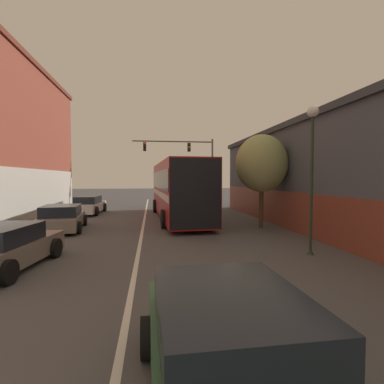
{
  "coord_description": "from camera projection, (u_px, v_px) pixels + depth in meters",
  "views": [
    {
      "loc": [
        0.49,
        1.54,
        2.64
      ],
      "look_at": [
        2.72,
        18.12,
        1.87
      ],
      "focal_mm": 28.0,
      "sensor_mm": 36.0,
      "label": 1
    }
  ],
  "objects": [
    {
      "name": "lane_center_line",
      "position": [
        142.0,
        230.0,
        15.2
      ],
      "size": [
        0.14,
        45.67,
        0.01
      ],
      "color": "silver",
      "rests_on": "ground_plane"
    },
    {
      "name": "bus",
      "position": [
        178.0,
        188.0,
        19.52
      ],
      "size": [
        3.24,
        12.2,
        3.63
      ],
      "rotation": [
        0.0,
        0.0,
        1.62
      ],
      "color": "maroon",
      "rests_on": "ground_plane"
    },
    {
      "name": "hatchback_foreground",
      "position": [
        235.0,
        361.0,
        3.27
      ],
      "size": [
        2.16,
        4.35,
        1.33
      ],
      "rotation": [
        0.0,
        0.0,
        1.59
      ],
      "color": "#285633",
      "rests_on": "ground_plane"
    },
    {
      "name": "parked_car_left_near",
      "position": [
        5.0,
        248.0,
        8.6
      ],
      "size": [
        2.31,
        4.32,
        1.3
      ],
      "rotation": [
        0.0,
        0.0,
        1.44
      ],
      "color": "slate",
      "rests_on": "ground_plane"
    },
    {
      "name": "parked_car_left_mid",
      "position": [
        62.0,
        218.0,
        15.19
      ],
      "size": [
        2.48,
        4.43,
        1.28
      ],
      "rotation": [
        0.0,
        0.0,
        1.68
      ],
      "color": "slate",
      "rests_on": "ground_plane"
    },
    {
      "name": "parked_car_left_far",
      "position": [
        89.0,
        205.0,
        22.21
      ],
      "size": [
        2.07,
        4.66,
        1.33
      ],
      "rotation": [
        0.0,
        0.0,
        1.53
      ],
      "color": "silver",
      "rests_on": "ground_plane"
    },
    {
      "name": "traffic_signal_gantry",
      "position": [
        189.0,
        157.0,
        28.22
      ],
      "size": [
        7.6,
        0.36,
        6.38
      ],
      "color": "#514C47",
      "rests_on": "ground_plane"
    },
    {
      "name": "street_lamp",
      "position": [
        312.0,
        156.0,
        10.22
      ],
      "size": [
        0.4,
        0.4,
        5.11
      ],
      "color": "#233323",
      "rests_on": "ground_plane"
    },
    {
      "name": "street_tree_near",
      "position": [
        262.0,
        164.0,
        15.77
      ],
      "size": [
        2.75,
        2.48,
        4.95
      ],
      "color": "#4C3823",
      "rests_on": "ground_plane"
    }
  ]
}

